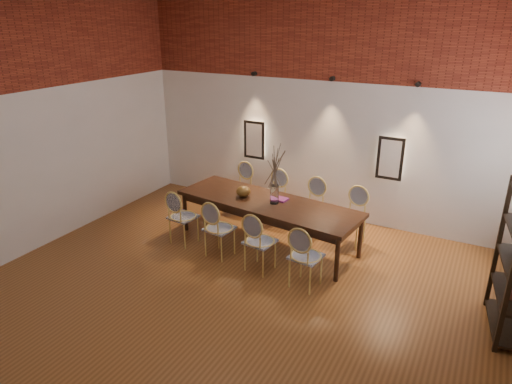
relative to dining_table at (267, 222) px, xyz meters
The scene contains 22 objects.
floor 2.01m from the dining_table, 82.19° to the right, with size 7.00×7.00×0.02m, color brown.
wall_back 2.29m from the dining_table, 80.47° to the left, with size 7.00×0.10×4.00m, color silver.
wall_left 4.15m from the dining_table, 149.23° to the right, with size 0.10×7.00×4.00m, color silver.
brick_band_back 3.27m from the dining_table, 80.04° to the left, with size 7.00×0.02×1.50m, color maroon.
niche_left 2.04m from the dining_table, 124.60° to the left, with size 0.36×0.06×0.66m, color #FFEAC6.
niche_right 2.36m from the dining_table, 43.65° to the left, with size 0.36×0.06×0.66m, color #FFEAC6.
spot_fixture_left 2.82m from the dining_table, 125.15° to the left, with size 0.08×0.08×0.10m, color black.
spot_fixture_mid 2.66m from the dining_table, 72.30° to the left, with size 0.08×0.08×0.10m, color black.
spot_fixture_right 3.22m from the dining_table, 38.12° to the left, with size 0.08×0.08×0.10m, color black.
dining_table is the anchor object (origin of this frame).
chair_near_a 1.39m from the dining_table, 152.97° to the right, with size 0.44×0.44×0.94m, color #DBBF61, non-canonical shape.
chair_near_b 0.87m from the dining_table, 123.26° to the right, with size 0.44×0.44×0.94m, color #DBBF61, non-canonical shape.
chair_near_c 0.87m from the dining_table, 70.53° to the right, with size 0.44×0.44×0.94m, color #DBBF61, non-canonical shape.
chair_near_d 1.39m from the dining_table, 40.82° to the right, with size 0.44×0.44×0.94m, color #DBBF61, non-canonical shape.
chair_far_a 1.39m from the dining_table, 139.18° to the left, with size 0.44×0.44×0.94m, color #DBBF61, non-canonical shape.
chair_far_b 0.87m from the dining_table, 109.47° to the left, with size 0.44×0.44×0.94m, color #DBBF61, non-canonical shape.
chair_far_c 0.87m from the dining_table, 56.74° to the left, with size 0.44×0.44×0.94m, color #DBBF61, non-canonical shape.
chair_far_d 1.39m from the dining_table, 27.03° to the left, with size 0.44×0.44×0.94m, color #DBBF61, non-canonical shape.
vase 0.54m from the dining_table, ahead, with size 0.14×0.14×0.30m, color silver.
dried_branches 0.98m from the dining_table, ahead, with size 0.50×0.50×0.70m, color brown, non-canonical shape.
bowl 0.65m from the dining_table, behind, with size 0.24×0.24×0.18m, color brown.
book 0.44m from the dining_table, 47.95° to the left, with size 0.26×0.18×0.03m, color #7D266E.
Camera 1 is at (2.76, -4.13, 3.56)m, focal length 32.00 mm.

